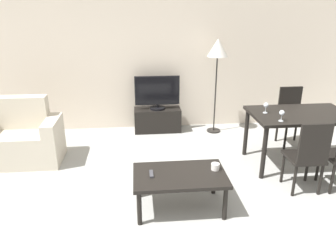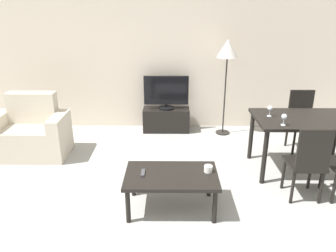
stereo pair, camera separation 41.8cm
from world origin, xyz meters
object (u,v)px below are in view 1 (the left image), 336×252
at_px(tv, 157,93).
at_px(floor_lamp, 218,52).
at_px(wine_glass_center, 282,113).
at_px(dining_chair_far, 291,114).
at_px(tv_stand, 158,120).
at_px(coffee_table, 180,178).
at_px(cup_white_near, 215,167).
at_px(remote_primary, 151,174).
at_px(dining_table, 300,120).
at_px(armchair, 22,140).
at_px(wine_glass_left, 266,106).
at_px(dining_chair_near, 308,154).

relative_size(tv, floor_lamp, 0.48).
bearing_deg(wine_glass_center, dining_chair_far, 57.68).
xyz_separation_m(tv_stand, coffee_table, (0.09, -2.39, 0.17)).
relative_size(dining_chair_far, cup_white_near, 9.98).
bearing_deg(remote_primary, dining_chair_far, 35.18).
relative_size(dining_table, dining_chair_far, 1.46).
xyz_separation_m(coffee_table, cup_white_near, (0.40, 0.06, 0.08)).
relative_size(armchair, remote_primary, 7.16).
relative_size(tv_stand, floor_lamp, 0.50).
bearing_deg(dining_chair_far, wine_glass_center, -122.32).
distance_m(armchair, wine_glass_center, 3.58).
bearing_deg(armchair, coffee_table, -33.25).
bearing_deg(wine_glass_left, dining_table, -6.72).
xyz_separation_m(remote_primary, cup_white_near, (0.71, 0.05, 0.03)).
distance_m(armchair, dining_chair_far, 4.11).
xyz_separation_m(armchair, tv_stand, (2.00, 1.02, -0.13)).
bearing_deg(cup_white_near, remote_primary, -176.02).
bearing_deg(remote_primary, dining_chair_near, 5.40).
height_order(tv, dining_chair_near, tv).
bearing_deg(tv, dining_chair_far, -19.61).
xyz_separation_m(armchair, floor_lamp, (3.00, 0.89, 1.07)).
relative_size(armchair, tv, 1.39).
relative_size(floor_lamp, cup_white_near, 17.63).
height_order(armchair, tv_stand, armchair).
bearing_deg(dining_chair_far, tv_stand, 160.34).
bearing_deg(coffee_table, dining_table, 27.25).
bearing_deg(floor_lamp, tv_stand, 172.45).
xyz_separation_m(armchair, coffee_table, (2.09, -1.37, 0.05)).
bearing_deg(tv, coffee_table, -87.93).
relative_size(dining_table, wine_glass_center, 9.20).
relative_size(tv_stand, wine_glass_left, 5.59).
bearing_deg(coffee_table, armchair, 146.75).
distance_m(coffee_table, wine_glass_left, 1.69).
height_order(armchair, coffee_table, armchair).
height_order(tv, floor_lamp, floor_lamp).
bearing_deg(floor_lamp, dining_chair_near, -73.19).
distance_m(armchair, dining_table, 3.90).
bearing_deg(remote_primary, dining_table, 23.47).
bearing_deg(remote_primary, floor_lamp, 61.53).
xyz_separation_m(tv, wine_glass_center, (1.46, -1.76, 0.16)).
distance_m(tv_stand, dining_chair_far, 2.25).
bearing_deg(wine_glass_left, cup_white_near, -134.35).
xyz_separation_m(tv_stand, tv, (0.00, -0.00, 0.50)).
distance_m(armchair, tv, 2.28).
distance_m(coffee_table, dining_chair_near, 1.56).
bearing_deg(tv_stand, floor_lamp, -7.55).
distance_m(dining_chair_far, cup_white_near, 2.26).
relative_size(remote_primary, wine_glass_center, 1.03).
distance_m(dining_chair_near, remote_primary, 1.86).
bearing_deg(floor_lamp, coffee_table, -111.97).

